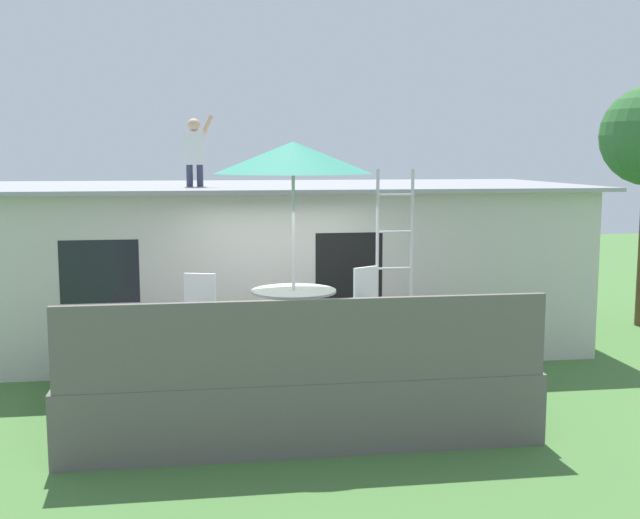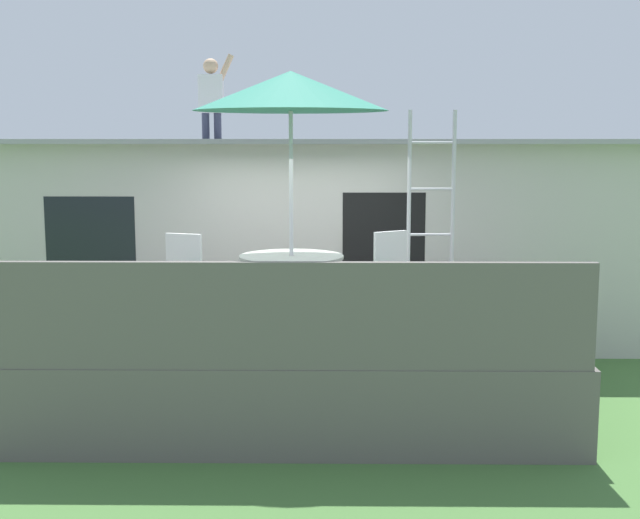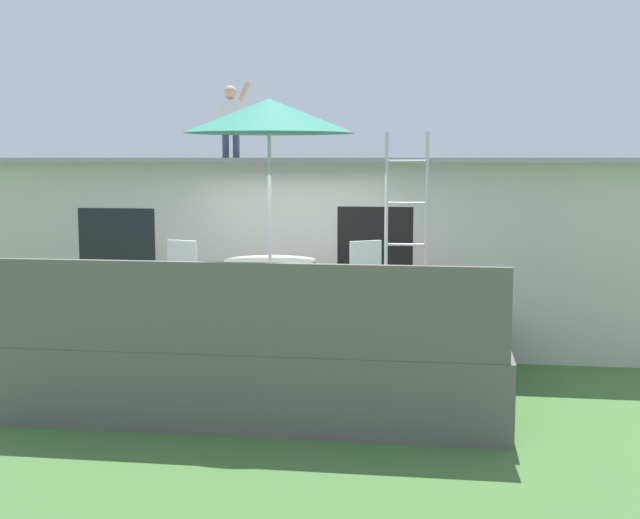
{
  "view_description": "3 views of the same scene",
  "coord_description": "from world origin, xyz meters",
  "px_view_note": "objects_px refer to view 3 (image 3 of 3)",
  "views": [
    {
      "loc": [
        -1.04,
        -9.66,
        3.18
      ],
      "look_at": [
        0.48,
        0.61,
        1.8
      ],
      "focal_mm": 44.08,
      "sensor_mm": 36.0,
      "label": 1
    },
    {
      "loc": [
        0.41,
        -8.46,
        2.69
      ],
      "look_at": [
        0.3,
        0.52,
        1.39
      ],
      "focal_mm": 46.88,
      "sensor_mm": 36.0,
      "label": 2
    },
    {
      "loc": [
        1.94,
        -9.61,
        2.69
      ],
      "look_at": [
        0.48,
        0.54,
        1.47
      ],
      "focal_mm": 47.91,
      "sensor_mm": 36.0,
      "label": 3
    }
  ],
  "objects_px": {
    "patio_umbrella": "(269,116)",
    "patio_chair_right": "(356,280)",
    "patio_table": "(270,274)",
    "person_figure": "(231,116)",
    "step_ladder": "(406,224)",
    "patio_chair_left": "(192,280)"
  },
  "relations": [
    {
      "from": "patio_umbrella",
      "to": "patio_chair_right",
      "type": "distance_m",
      "value": 2.17
    },
    {
      "from": "patio_table",
      "to": "patio_chair_right",
      "type": "distance_m",
      "value": 1.07
    },
    {
      "from": "patio_umbrella",
      "to": "patio_chair_right",
      "type": "xyz_separation_m",
      "value": [
        0.92,
        0.55,
        -1.89
      ]
    },
    {
      "from": "patio_table",
      "to": "person_figure",
      "type": "bearing_deg",
      "value": 111.36
    },
    {
      "from": "patio_table",
      "to": "patio_umbrella",
      "type": "height_order",
      "value": "patio_umbrella"
    },
    {
      "from": "patio_table",
      "to": "person_figure",
      "type": "relative_size",
      "value": 0.94
    },
    {
      "from": "patio_umbrella",
      "to": "step_ladder",
      "type": "height_order",
      "value": "patio_umbrella"
    },
    {
      "from": "patio_umbrella",
      "to": "patio_chair_right",
      "type": "relative_size",
      "value": 2.76
    },
    {
      "from": "patio_umbrella",
      "to": "step_ladder",
      "type": "distance_m",
      "value": 2.14
    },
    {
      "from": "patio_table",
      "to": "patio_chair_right",
      "type": "bearing_deg",
      "value": 30.91
    },
    {
      "from": "step_ladder",
      "to": "patio_chair_left",
      "type": "bearing_deg",
      "value": -166.7
    },
    {
      "from": "patio_table",
      "to": "patio_umbrella",
      "type": "distance_m",
      "value": 1.76
    },
    {
      "from": "patio_table",
      "to": "patio_chair_right",
      "type": "height_order",
      "value": "patio_chair_right"
    },
    {
      "from": "step_ladder",
      "to": "patio_table",
      "type": "bearing_deg",
      "value": -148.41
    },
    {
      "from": "person_figure",
      "to": "patio_chair_left",
      "type": "relative_size",
      "value": 1.21
    },
    {
      "from": "patio_umbrella",
      "to": "person_figure",
      "type": "bearing_deg",
      "value": 111.36
    },
    {
      "from": "patio_table",
      "to": "patio_chair_right",
      "type": "relative_size",
      "value": 1.13
    },
    {
      "from": "patio_umbrella",
      "to": "patio_chair_left",
      "type": "xyz_separation_m",
      "value": [
        -1.01,
        0.32,
        -1.89
      ]
    },
    {
      "from": "step_ladder",
      "to": "patio_chair_left",
      "type": "xyz_separation_m",
      "value": [
        -2.5,
        -0.59,
        -0.64
      ]
    },
    {
      "from": "patio_table",
      "to": "step_ladder",
      "type": "relative_size",
      "value": 0.47
    },
    {
      "from": "patio_umbrella",
      "to": "patio_chair_left",
      "type": "height_order",
      "value": "patio_umbrella"
    },
    {
      "from": "patio_table",
      "to": "patio_chair_left",
      "type": "distance_m",
      "value": 1.07
    }
  ]
}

